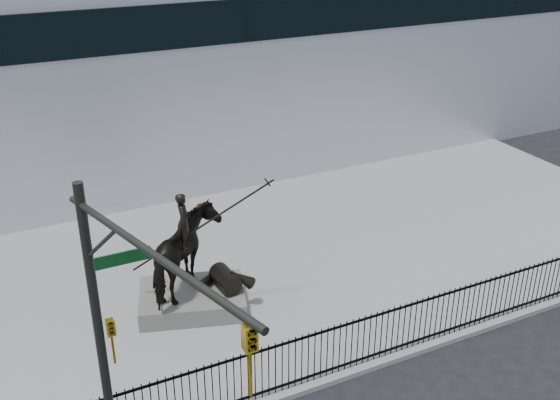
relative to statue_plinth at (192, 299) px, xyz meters
name	(u,v)px	position (x,y,z in m)	size (l,w,h in m)	color
ground	(402,393)	(3.50, -5.64, -0.44)	(120.00, 120.00, 0.00)	black
plaza	(278,262)	(3.50, 1.36, -0.36)	(30.00, 12.00, 0.15)	gray
building	(156,54)	(3.50, 14.36, 4.06)	(44.00, 14.00, 9.00)	silver
picket_fence	(376,336)	(3.50, -4.39, 0.47)	(22.10, 0.10, 1.50)	black
statue_plinth	(192,299)	(0.00, 0.00, 0.00)	(3.05, 2.10, 0.57)	#605D57
equestrian_statue	(191,255)	(0.06, -0.02, 1.48)	(3.75, 2.92, 3.31)	black
traffic_signal_left	(123,353)	(-3.25, -6.26, 3.59)	(1.52, 4.84, 7.00)	black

